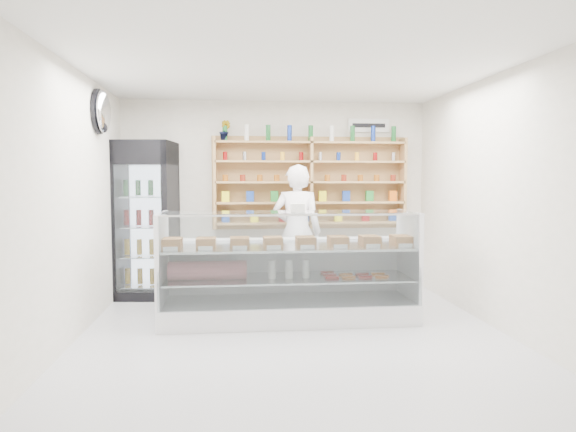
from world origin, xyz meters
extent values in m
plane|color=#B6B6BB|center=(0.00, 0.00, 0.00)|extent=(5.00, 5.00, 0.00)
plane|color=white|center=(0.00, 0.00, 2.80)|extent=(5.00, 5.00, 0.00)
plane|color=silver|center=(0.00, 2.50, 1.40)|extent=(4.50, 0.00, 4.50)
plane|color=silver|center=(0.00, -2.50, 1.40)|extent=(4.50, 0.00, 4.50)
plane|color=silver|center=(-2.25, 0.00, 1.40)|extent=(0.00, 5.00, 5.00)
plane|color=silver|center=(2.25, 0.00, 1.40)|extent=(0.00, 5.00, 5.00)
cube|color=white|center=(0.00, 0.69, 0.12)|extent=(2.93, 0.83, 0.24)
cube|color=white|center=(0.00, 1.08, 0.55)|extent=(2.93, 0.05, 0.62)
cube|color=silver|center=(0.00, 0.69, 0.50)|extent=(2.81, 0.73, 0.02)
cube|color=silver|center=(0.00, 0.69, 0.86)|extent=(2.87, 0.76, 0.02)
cube|color=silver|center=(0.00, 0.29, 0.76)|extent=(2.87, 0.12, 1.02)
cube|color=silver|center=(0.00, 0.64, 1.27)|extent=(2.87, 0.58, 0.01)
imported|color=white|center=(0.24, 1.83, 0.92)|extent=(0.75, 0.58, 1.85)
cube|color=black|center=(-1.85, 2.14, 1.08)|extent=(0.86, 0.84, 2.17)
cube|color=#2B053E|center=(-1.81, 1.78, 2.00)|extent=(0.76, 0.12, 0.30)
cube|color=silver|center=(-1.81, 1.77, 0.99)|extent=(0.65, 0.08, 1.71)
cube|color=tan|center=(-0.90, 2.34, 1.59)|extent=(0.04, 0.28, 1.33)
cube|color=tan|center=(0.50, 2.34, 1.59)|extent=(0.04, 0.28, 1.33)
cube|color=tan|center=(1.90, 2.34, 1.59)|extent=(0.04, 0.28, 1.33)
cube|color=tan|center=(0.50, 2.34, 1.00)|extent=(2.80, 0.28, 0.03)
cube|color=tan|center=(0.50, 2.34, 1.30)|extent=(2.80, 0.28, 0.03)
cube|color=tan|center=(0.50, 2.34, 1.60)|extent=(2.80, 0.28, 0.03)
cube|color=tan|center=(0.50, 2.34, 1.90)|extent=(2.80, 0.28, 0.03)
cube|color=tan|center=(0.50, 2.34, 2.18)|extent=(2.80, 0.28, 0.03)
imported|color=#1E6626|center=(-0.75, 2.34, 2.34)|extent=(0.20, 0.18, 0.29)
ellipsoid|color=silver|center=(-2.17, 1.20, 2.45)|extent=(0.15, 0.50, 0.50)
cube|color=white|center=(1.40, 2.47, 2.45)|extent=(0.62, 0.03, 0.20)
camera|label=1|loc=(-0.61, -5.17, 1.66)|focal=32.00mm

